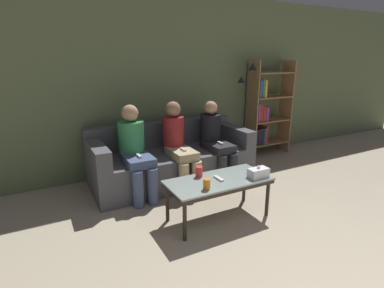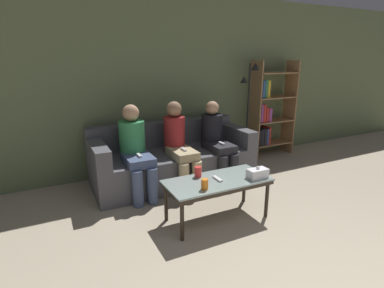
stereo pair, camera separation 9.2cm
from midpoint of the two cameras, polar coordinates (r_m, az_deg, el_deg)
wall_back at (r=4.53m, az=-7.71°, el=11.07°), size 12.00×0.06×2.60m
couch at (r=4.25m, az=-4.63°, el=-3.00°), size 2.21×0.92×0.80m
coffee_table at (r=3.20m, az=4.28°, el=-7.48°), size 1.12×0.51×0.46m
cup_near_left at (r=3.23m, az=0.54°, el=-5.29°), size 0.08×0.08×0.11m
cup_near_right at (r=2.94m, az=1.92°, el=-7.64°), size 0.07×0.07×0.11m
tissue_box at (r=3.28m, az=11.73°, el=-5.36°), size 0.22×0.12×0.13m
game_remote at (r=3.18m, az=4.30°, el=-6.57°), size 0.04×0.15×0.02m
bookshelf at (r=5.40m, az=13.20°, el=5.98°), size 0.81×0.32×1.65m
standing_lamp at (r=4.93m, az=9.80°, el=7.77°), size 0.31×0.26×1.62m
seated_person_left_end at (r=3.77m, az=-11.55°, el=-0.83°), size 0.32×0.69×1.14m
seated_person_mid_left at (r=3.95m, az=-3.34°, el=0.09°), size 0.31×0.70×1.14m
seated_person_mid_right at (r=4.23m, az=3.78°, el=0.99°), size 0.31×0.67×1.11m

